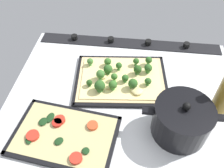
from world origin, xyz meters
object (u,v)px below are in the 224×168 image
object	(u,v)px
broccoli_pizza	(120,78)
veggie_pizza_back	(64,134)
baking_tray_front	(121,80)
cooking_pot	(181,120)
baking_tray_back	(65,136)

from	to	relation	value
broccoli_pizza	veggie_pizza_back	distance (cm)	30.33
baking_tray_front	broccoli_pizza	size ratio (longest dim) A/B	1.08
baking_tray_front	cooking_pot	distance (cm)	29.10
cooking_pot	baking_tray_back	bearing A→B (deg)	10.05
broccoli_pizza	cooking_pot	distance (cm)	28.73
baking_tray_front	cooking_pot	world-z (taller)	cooking_pot
broccoli_pizza	baking_tray_front	bearing A→B (deg)	-119.26
cooking_pot	broccoli_pizza	bearing A→B (deg)	-43.75
baking_tray_front	veggie_pizza_back	bearing A→B (deg)	59.19
broccoli_pizza	baking_tray_back	world-z (taller)	broccoli_pizza
baking_tray_front	veggie_pizza_back	xyz separation A→B (cm)	(15.71, 26.34, 0.72)
baking_tray_front	cooking_pot	xyz separation A→B (cm)	(-20.40, 20.00, 5.52)
broccoli_pizza	baking_tray_back	distance (cm)	30.27
cooking_pot	veggie_pizza_back	bearing A→B (deg)	9.96
broccoli_pizza	baking_tray_back	xyz separation A→B (cm)	(15.31, 26.05, -1.70)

